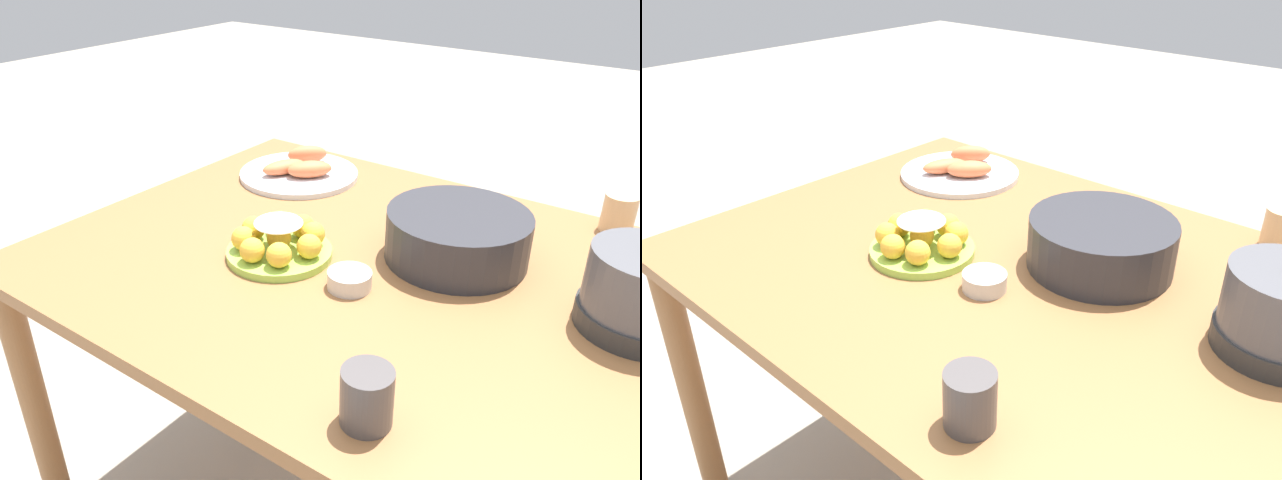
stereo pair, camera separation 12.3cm
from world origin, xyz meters
The scene contains 7 objects.
dining_table centered at (0.00, 0.00, 0.66)m, with size 1.25×0.97×0.77m.
cake_plate centered at (-0.14, -0.08, 0.80)m, with size 0.21×0.21×0.08m.
serving_bowl centered at (0.15, 0.11, 0.82)m, with size 0.28×0.28×0.10m.
sauce_bowl centered at (0.04, -0.10, 0.78)m, with size 0.08×0.08×0.03m.
seafood_platter centered at (-0.37, 0.28, 0.78)m, with size 0.31×0.31×0.06m.
cup_near centered at (0.25, -0.38, 0.81)m, with size 0.07×0.07×0.09m.
cup_far centered at (0.38, 0.43, 0.81)m, with size 0.07×0.07×0.08m.
Camera 1 is at (0.57, -0.93, 1.38)m, focal length 35.00 mm.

